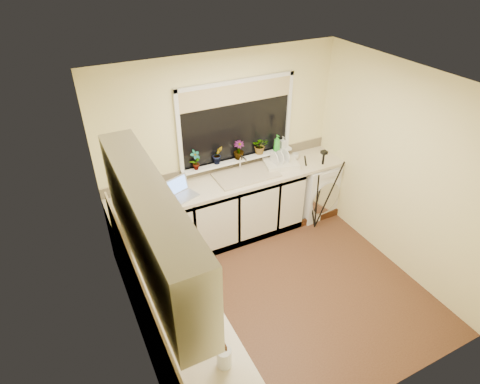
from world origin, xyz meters
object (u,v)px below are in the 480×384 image
(washing_machine, at_px, (313,187))
(plant_d, at_px, (260,145))
(cup_back, at_px, (295,156))
(microwave, at_px, (145,219))
(cup_left, at_px, (193,319))
(laptop, at_px, (182,191))
(kettle, at_px, (160,241))
(steel_jar, at_px, (169,301))
(soap_bottle_green, at_px, (277,143))
(plant_b, at_px, (218,155))
(glass_jug, at_px, (224,357))
(plant_a, at_px, (196,160))
(plant_c, at_px, (239,150))
(soap_bottle_clear, at_px, (283,142))
(dish_rack, at_px, (281,164))
(tripod, at_px, (319,191))

(washing_machine, relative_size, plant_d, 3.51)
(cup_back, bearing_deg, plant_d, 165.85)
(microwave, distance_m, cup_back, 2.40)
(cup_left, bearing_deg, laptop, 72.96)
(kettle, relative_size, plant_d, 0.78)
(washing_machine, height_order, kettle, kettle)
(steel_jar, height_order, cup_left, steel_jar)
(steel_jar, distance_m, soap_bottle_green, 2.82)
(plant_b, xyz_separation_m, soap_bottle_green, (0.87, -0.04, -0.01))
(washing_machine, bearing_deg, cup_back, 152.58)
(glass_jug, xyz_separation_m, soap_bottle_green, (1.96, 2.53, 0.19))
(plant_a, xyz_separation_m, plant_c, (0.61, 0.02, -0.01))
(soap_bottle_green, xyz_separation_m, cup_back, (0.26, -0.09, -0.22))
(glass_jug, height_order, soap_bottle_green, soap_bottle_green)
(kettle, distance_m, cup_back, 2.45)
(steel_jar, bearing_deg, soap_bottle_clear, 39.26)
(laptop, bearing_deg, cup_left, -126.45)
(plant_c, bearing_deg, cup_left, -124.90)
(washing_machine, relative_size, plant_c, 3.37)
(glass_jug, distance_m, plant_b, 2.80)
(dish_rack, height_order, cup_back, cup_back)
(washing_machine, xyz_separation_m, plant_a, (-1.72, 0.21, 0.76))
(laptop, relative_size, dish_rack, 0.83)
(plant_a, distance_m, plant_d, 0.94)
(glass_jug, xyz_separation_m, plant_b, (1.10, 2.57, 0.19))
(tripod, relative_size, soap_bottle_green, 5.22)
(plant_b, height_order, cup_back, plant_b)
(plant_a, relative_size, cup_left, 2.48)
(plant_d, bearing_deg, tripod, -45.73)
(plant_d, height_order, soap_bottle_green, plant_d)
(plant_c, distance_m, cup_left, 2.58)
(glass_jug, height_order, steel_jar, glass_jug)
(washing_machine, bearing_deg, dish_rack, 170.54)
(plant_d, xyz_separation_m, cup_left, (-1.80, -2.12, -0.22))
(steel_jar, bearing_deg, microwave, 84.75)
(laptop, bearing_deg, tripod, -29.77)
(washing_machine, bearing_deg, kettle, -167.24)
(steel_jar, relative_size, plant_a, 0.45)
(kettle, xyz_separation_m, soap_bottle_clear, (2.11, 1.10, 0.14))
(plant_b, xyz_separation_m, plant_d, (0.63, -0.00, -0.00))
(plant_b, bearing_deg, laptop, -155.44)
(plant_c, relative_size, plant_d, 1.04)
(laptop, height_order, plant_a, plant_a)
(laptop, bearing_deg, glass_jug, -121.51)
(plant_a, xyz_separation_m, cup_back, (1.44, -0.10, -0.24))
(kettle, height_order, plant_a, plant_a)
(microwave, relative_size, cup_back, 5.23)
(kettle, relative_size, steel_jar, 1.56)
(glass_jug, bearing_deg, microwave, 92.69)
(plant_d, bearing_deg, soap_bottle_green, -9.25)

